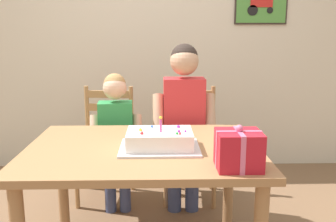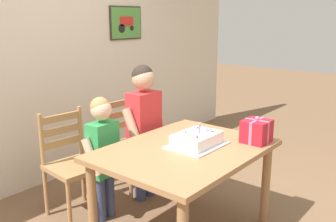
{
  "view_description": "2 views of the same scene",
  "coord_description": "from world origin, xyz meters",
  "px_view_note": "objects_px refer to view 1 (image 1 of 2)",
  "views": [
    {
      "loc": [
        0.09,
        -2.07,
        1.38
      ],
      "look_at": [
        0.15,
        0.19,
        0.9
      ],
      "focal_mm": 40.67,
      "sensor_mm": 36.0,
      "label": 1
    },
    {
      "loc": [
        -2.16,
        -1.6,
        1.69
      ],
      "look_at": [
        0.06,
        0.22,
        0.98
      ],
      "focal_mm": 40.01,
      "sensor_mm": 36.0,
      "label": 2
    }
  ],
  "objects_px": {
    "birthday_cake": "(160,140)",
    "chair_right": "(190,142)",
    "child_older": "(184,112)",
    "chair_left": "(106,143)",
    "child_younger": "(116,130)",
    "gift_box_red_large": "(239,150)",
    "dining_table": "(143,162)"
  },
  "relations": [
    {
      "from": "birthday_cake",
      "to": "chair_right",
      "type": "height_order",
      "value": "birthday_cake"
    },
    {
      "from": "child_older",
      "to": "chair_right",
      "type": "bearing_deg",
      "value": 75.15
    },
    {
      "from": "birthday_cake",
      "to": "child_older",
      "type": "distance_m",
      "value": 0.74
    },
    {
      "from": "chair_left",
      "to": "child_older",
      "type": "distance_m",
      "value": 0.75
    },
    {
      "from": "birthday_cake",
      "to": "child_younger",
      "type": "distance_m",
      "value": 0.8
    },
    {
      "from": "birthday_cake",
      "to": "child_older",
      "type": "relative_size",
      "value": 0.34
    },
    {
      "from": "gift_box_red_large",
      "to": "child_older",
      "type": "height_order",
      "value": "child_older"
    },
    {
      "from": "birthday_cake",
      "to": "chair_right",
      "type": "xyz_separation_m",
      "value": [
        0.26,
        1.0,
        -0.31
      ]
    },
    {
      "from": "gift_box_red_large",
      "to": "chair_right",
      "type": "xyz_separation_m",
      "value": [
        -0.12,
        1.31,
        -0.36
      ]
    },
    {
      "from": "birthday_cake",
      "to": "chair_left",
      "type": "xyz_separation_m",
      "value": [
        -0.44,
        1.0,
        -0.31
      ]
    },
    {
      "from": "gift_box_red_large",
      "to": "child_younger",
      "type": "height_order",
      "value": "child_younger"
    },
    {
      "from": "chair_left",
      "to": "chair_right",
      "type": "height_order",
      "value": "same"
    },
    {
      "from": "birthday_cake",
      "to": "child_younger",
      "type": "bearing_deg",
      "value": 114.15
    },
    {
      "from": "gift_box_red_large",
      "to": "child_younger",
      "type": "relative_size",
      "value": 0.2
    },
    {
      "from": "dining_table",
      "to": "child_older",
      "type": "xyz_separation_m",
      "value": [
        0.28,
        0.68,
        0.15
      ]
    },
    {
      "from": "chair_left",
      "to": "child_younger",
      "type": "distance_m",
      "value": 0.35
    },
    {
      "from": "chair_right",
      "to": "gift_box_red_large",
      "type": "bearing_deg",
      "value": -84.88
    },
    {
      "from": "dining_table",
      "to": "child_older",
      "type": "bearing_deg",
      "value": 67.65
    },
    {
      "from": "child_younger",
      "to": "dining_table",
      "type": "bearing_deg",
      "value": -71.36
    },
    {
      "from": "dining_table",
      "to": "child_younger",
      "type": "xyz_separation_m",
      "value": [
        -0.23,
        0.68,
        0.02
      ]
    },
    {
      "from": "dining_table",
      "to": "chair_right",
      "type": "bearing_deg",
      "value": 69.75
    },
    {
      "from": "dining_table",
      "to": "chair_right",
      "type": "distance_m",
      "value": 1.03
    },
    {
      "from": "chair_right",
      "to": "child_younger",
      "type": "xyz_separation_m",
      "value": [
        -0.58,
        -0.28,
        0.18
      ]
    },
    {
      "from": "birthday_cake",
      "to": "child_younger",
      "type": "xyz_separation_m",
      "value": [
        -0.32,
        0.72,
        -0.13
      ]
    },
    {
      "from": "chair_right",
      "to": "child_older",
      "type": "distance_m",
      "value": 0.43
    },
    {
      "from": "dining_table",
      "to": "child_older",
      "type": "height_order",
      "value": "child_older"
    },
    {
      "from": "chair_left",
      "to": "chair_right",
      "type": "distance_m",
      "value": 0.7
    },
    {
      "from": "chair_right",
      "to": "child_older",
      "type": "xyz_separation_m",
      "value": [
        -0.07,
        -0.28,
        0.32
      ]
    },
    {
      "from": "child_older",
      "to": "dining_table",
      "type": "bearing_deg",
      "value": -112.35
    },
    {
      "from": "birthday_cake",
      "to": "child_younger",
      "type": "relative_size",
      "value": 0.41
    },
    {
      "from": "birthday_cake",
      "to": "gift_box_red_large",
      "type": "distance_m",
      "value": 0.49
    },
    {
      "from": "chair_left",
      "to": "child_younger",
      "type": "xyz_separation_m",
      "value": [
        0.12,
        -0.28,
        0.18
      ]
    }
  ]
}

